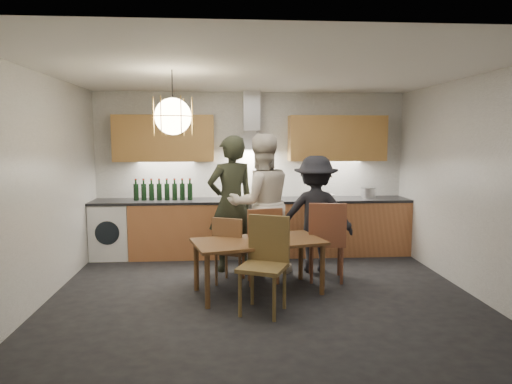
{
  "coord_description": "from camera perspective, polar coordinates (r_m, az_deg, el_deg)",
  "views": [
    {
      "loc": [
        -0.46,
        -5.19,
        1.87
      ],
      "look_at": [
        -0.05,
        0.4,
        1.2
      ],
      "focal_mm": 32.0,
      "sensor_mm": 36.0,
      "label": 1
    }
  ],
  "objects": [
    {
      "name": "chair_back_right",
      "position": [
        5.99,
        8.83,
        -5.5
      ],
      "size": [
        0.54,
        0.54,
        1.05
      ],
      "rotation": [
        0.0,
        0.0,
        2.98
      ],
      "color": "brown",
      "rests_on": "ground"
    },
    {
      "name": "pendant_lamp",
      "position": [
        5.13,
        -10.35,
        9.28
      ],
      "size": [
        0.43,
        0.43,
        0.7
      ],
      "color": "black",
      "rests_on": "ground"
    },
    {
      "name": "counter_run",
      "position": [
        7.3,
        -0.28,
        -4.41
      ],
      "size": [
        5.0,
        0.62,
        0.9
      ],
      "color": "#CB814E",
      "rests_on": "ground"
    },
    {
      "name": "wine_bottles",
      "position": [
        7.25,
        -11.54,
        0.31
      ],
      "size": [
        0.91,
        0.08,
        0.33
      ],
      "color": "black",
      "rests_on": "counter_run"
    },
    {
      "name": "person_mid",
      "position": [
        6.29,
        0.62,
        -1.49
      ],
      "size": [
        1.08,
        0.93,
        1.92
      ],
      "primitive_type": "imported",
      "rotation": [
        0.0,
        0.0,
        3.38
      ],
      "color": "beige",
      "rests_on": "ground"
    },
    {
      "name": "range_stove",
      "position": [
        7.29,
        -0.46,
        -4.49
      ],
      "size": [
        0.9,
        0.6,
        0.92
      ],
      "color": "silver",
      "rests_on": "ground"
    },
    {
      "name": "person_left",
      "position": [
        6.4,
        -3.14,
        -1.46
      ],
      "size": [
        0.81,
        0.68,
        1.9
      ],
      "primitive_type": "imported",
      "rotation": [
        0.0,
        0.0,
        3.53
      ],
      "color": "black",
      "rests_on": "ground"
    },
    {
      "name": "dining_table",
      "position": [
        5.51,
        0.31,
        -6.8
      ],
      "size": [
        1.68,
        1.12,
        0.65
      ],
      "rotation": [
        0.0,
        0.0,
        0.25
      ],
      "color": "brown",
      "rests_on": "ground"
    },
    {
      "name": "stock_pot",
      "position": [
        7.59,
        13.86,
        -0.13
      ],
      "size": [
        0.24,
        0.24,
        0.16
      ],
      "primitive_type": "cylinder",
      "rotation": [
        0.0,
        0.0,
        0.07
      ],
      "color": "#B5B4B8",
      "rests_on": "counter_run"
    },
    {
      "name": "mixing_bowl",
      "position": [
        7.27,
        8.32,
        -0.59
      ],
      "size": [
        0.44,
        0.44,
        0.08
      ],
      "primitive_type": "imported",
      "rotation": [
        0.0,
        0.0,
        0.32
      ],
      "color": "#B4B3B7",
      "rests_on": "counter_run"
    },
    {
      "name": "chair_front",
      "position": [
        4.97,
        1.21,
        -8.13
      ],
      "size": [
        0.61,
        0.61,
        1.03
      ],
      "rotation": [
        0.0,
        0.0,
        -0.41
      ],
      "color": "brown",
      "rests_on": "ground"
    },
    {
      "name": "chair_back_left",
      "position": [
        5.81,
        -3.24,
        -6.79
      ],
      "size": [
        0.52,
        0.52,
        0.88
      ],
      "rotation": [
        0.0,
        0.0,
        2.72
      ],
      "color": "brown",
      "rests_on": "ground"
    },
    {
      "name": "wall_fixtures",
      "position": [
        7.27,
        -0.54,
        6.83
      ],
      "size": [
        4.3,
        0.54,
        1.1
      ],
      "color": "tan",
      "rests_on": "ground"
    },
    {
      "name": "person_right",
      "position": [
        6.42,
        7.44,
        -2.74
      ],
      "size": [
        1.13,
        0.75,
        1.62
      ],
      "primitive_type": "imported",
      "rotation": [
        0.0,
        0.0,
        2.99
      ],
      "color": "black",
      "rests_on": "ground"
    },
    {
      "name": "ground",
      "position": [
        5.54,
        0.86,
        -12.92
      ],
      "size": [
        5.0,
        5.0,
        0.0
      ],
      "primitive_type": "plane",
      "color": "black",
      "rests_on": "ground"
    },
    {
      "name": "room_shell",
      "position": [
        5.22,
        0.89,
        5.02
      ],
      "size": [
        5.02,
        4.52,
        2.61
      ],
      "color": "white",
      "rests_on": "ground"
    },
    {
      "name": "chair_back_mid",
      "position": [
        5.85,
        0.81,
        -6.05
      ],
      "size": [
        0.53,
        0.53,
        0.99
      ],
      "rotation": [
        0.0,
        0.0,
        3.36
      ],
      "color": "brown",
      "rests_on": "ground"
    }
  ]
}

